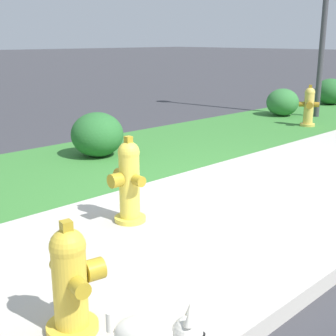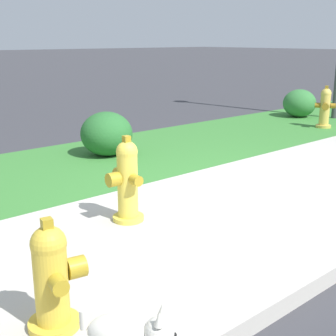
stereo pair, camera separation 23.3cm
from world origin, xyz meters
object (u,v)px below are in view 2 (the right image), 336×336
object	(u,v)px
fire_hydrant_by_grass_verge	(325,108)
small_white_dog	(128,335)
fire_hydrant_near_corner	(52,278)
fire_hydrant_at_driveway	(127,181)
shrub_bush_far_verge	(299,103)
shrub_bush_near_lamp	(107,134)

from	to	relation	value
fire_hydrant_by_grass_verge	small_white_dog	bearing A→B (deg)	81.71
fire_hydrant_near_corner	fire_hydrant_at_driveway	bearing A→B (deg)	139.85
fire_hydrant_by_grass_verge	shrub_bush_far_verge	xyz separation A→B (m)	(0.68, 0.97, -0.08)
fire_hydrant_near_corner	shrub_bush_near_lamp	distance (m)	3.94
small_white_dog	fire_hydrant_near_corner	bearing A→B (deg)	149.25
small_white_dog	shrub_bush_near_lamp	distance (m)	4.36
fire_hydrant_by_grass_verge	shrub_bush_far_verge	size ratio (longest dim) A/B	1.14
fire_hydrant_near_corner	shrub_bush_far_verge	world-z (taller)	fire_hydrant_near_corner
fire_hydrant_by_grass_verge	shrub_bush_near_lamp	world-z (taller)	fire_hydrant_by_grass_verge
fire_hydrant_near_corner	shrub_bush_far_verge	size ratio (longest dim) A/B	0.99
fire_hydrant_near_corner	fire_hydrant_at_driveway	size ratio (longest dim) A/B	0.85
shrub_bush_far_verge	shrub_bush_near_lamp	distance (m)	4.73
fire_hydrant_by_grass_verge	shrub_bush_far_verge	distance (m)	1.19
small_white_dog	shrub_bush_far_verge	size ratio (longest dim) A/B	0.60
shrub_bush_far_verge	fire_hydrant_near_corner	bearing A→B (deg)	-155.59
small_white_dog	shrub_bush_near_lamp	size ratio (longest dim) A/B	0.56
small_white_dog	shrub_bush_far_verge	world-z (taller)	shrub_bush_far_verge
fire_hydrant_at_driveway	shrub_bush_near_lamp	bearing A→B (deg)	-25.95
fire_hydrant_by_grass_verge	fire_hydrant_near_corner	bearing A→B (deg)	77.10
fire_hydrant_near_corner	small_white_dog	distance (m)	0.58
shrub_bush_near_lamp	shrub_bush_far_verge	bearing A→B (deg)	1.72
fire_hydrant_at_driveway	shrub_bush_far_verge	size ratio (longest dim) A/B	1.16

